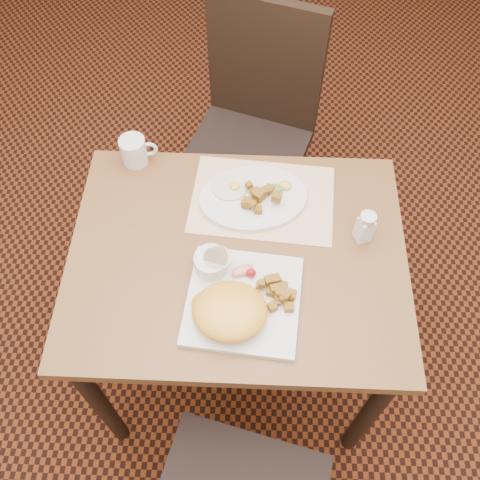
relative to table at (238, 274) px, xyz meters
name	(u,v)px	position (x,y,z in m)	size (l,w,h in m)	color
ground	(238,356)	(0.00, 0.00, -0.64)	(8.00, 8.00, 0.00)	black
table	(238,274)	(0.00, 0.00, 0.00)	(0.90, 0.70, 0.75)	brown
chair_far	(253,123)	(0.03, 0.70, -0.10)	(0.53, 0.54, 0.97)	black
placemat	(262,199)	(0.06, 0.18, 0.11)	(0.40, 0.28, 0.00)	white
plate_square	(243,301)	(0.02, -0.14, 0.12)	(0.28, 0.28, 0.02)	silver
plate_oval	(253,198)	(0.04, 0.18, 0.12)	(0.30, 0.23, 0.02)	silver
hollandaise_mound	(229,311)	(-0.01, -0.19, 0.16)	(0.19, 0.16, 0.07)	yellow
ramekin	(212,262)	(-0.06, -0.05, 0.15)	(0.10, 0.09, 0.05)	silver
garnish_sq	(245,271)	(0.02, -0.07, 0.14)	(0.07, 0.05, 0.03)	#387223
fried_egg	(230,187)	(-0.03, 0.21, 0.13)	(0.10, 0.10, 0.02)	white
garnish_ov	(281,186)	(0.12, 0.21, 0.14)	(0.07, 0.05, 0.02)	#387223
salt_shaker	(365,227)	(0.33, 0.07, 0.16)	(0.06, 0.06, 0.10)	white
coffee_mug	(135,151)	(-0.31, 0.31, 0.15)	(0.11, 0.08, 0.09)	silver
home_fries_sq	(277,292)	(0.10, -0.13, 0.14)	(0.11, 0.10, 0.04)	#986418
home_fries_ov	(258,197)	(0.05, 0.16, 0.14)	(0.11, 0.10, 0.04)	#986418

